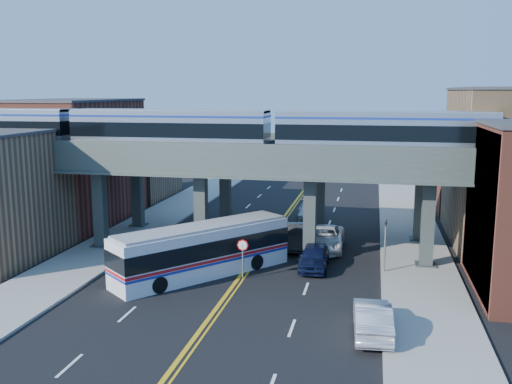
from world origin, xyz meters
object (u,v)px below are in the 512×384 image
car_lane_c (324,238)px  car_lane_d (309,211)px  car_parked_curb (372,318)px  stop_sign (243,253)px  transit_bus (203,251)px  car_lane_a (314,257)px  car_lane_b (299,236)px  transit_train (170,130)px  traffic_signal (385,240)px

car_lane_c → car_lane_d: bearing=101.6°
car_parked_curb → stop_sign: bearing=-43.6°
car_lane_d → transit_bus: bearing=-110.8°
transit_bus → car_lane_d: transit_bus is taller
transit_bus → car_lane_a: size_ratio=2.36×
car_lane_b → car_lane_d: (-0.35, 10.25, -0.14)m
transit_train → car_lane_d: 18.11m
car_parked_curb → transit_bus: bearing=-36.8°
car_parked_curb → car_lane_d: bearing=-80.2°
stop_sign → transit_train: bearing=142.6°
stop_sign → traffic_signal: 9.41m
stop_sign → car_lane_b: stop_sign is taller
traffic_signal → car_lane_c: 6.88m
car_lane_b → traffic_signal: bearing=-45.2°
transit_bus → car_parked_curb: transit_bus is taller
car_lane_a → car_lane_c: car_lane_c is taller
transit_train → car_lane_a: (10.77, -1.84, -8.34)m
stop_sign → transit_bus: transit_bus is taller
car_lane_d → car_parked_curb: size_ratio=1.01×
stop_sign → traffic_signal: (8.90, 3.00, 0.54)m
car_lane_b → car_lane_d: 10.26m
transit_bus → car_parked_curb: (10.94, -7.17, -0.80)m
traffic_signal → car_lane_d: traffic_signal is taller
traffic_signal → car_lane_b: traffic_signal is taller
car_lane_c → car_lane_d: size_ratio=1.21×
transit_train → car_lane_a: 13.75m
stop_sign → car_parked_curb: size_ratio=0.52×
traffic_signal → car_lane_c: traffic_signal is taller
car_lane_a → stop_sign: bearing=-144.9°
transit_bus → car_lane_b: transit_bus is taller
car_lane_b → car_lane_c: size_ratio=0.86×
stop_sign → car_lane_d: 18.63m
stop_sign → car_lane_a: 5.38m
car_lane_b → stop_sign: bearing=-113.0°
car_parked_curb → car_lane_c: bearing=-79.7°
stop_sign → traffic_signal: bearing=18.6°
traffic_signal → car_lane_b: (-6.38, 5.22, -1.42)m
transit_bus → car_parked_curb: size_ratio=2.22×
transit_train → car_lane_b: (9.05, 3.22, -8.28)m
transit_train → car_lane_c: bearing=15.6°
car_lane_a → car_lane_c: bearing=85.5°
transit_bus → transit_train: bearing=78.4°
transit_bus → car_lane_b: size_ratio=2.11×
car_lane_b → car_lane_d: bearing=86.0°
stop_sign → car_lane_b: 8.64m
stop_sign → car_lane_c: stop_sign is taller
stop_sign → car_parked_curb: (8.20, -6.88, -0.92)m
car_lane_c → traffic_signal: bearing=-50.0°
transit_train → stop_sign: size_ratio=16.92×
stop_sign → car_lane_b: size_ratio=0.49×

